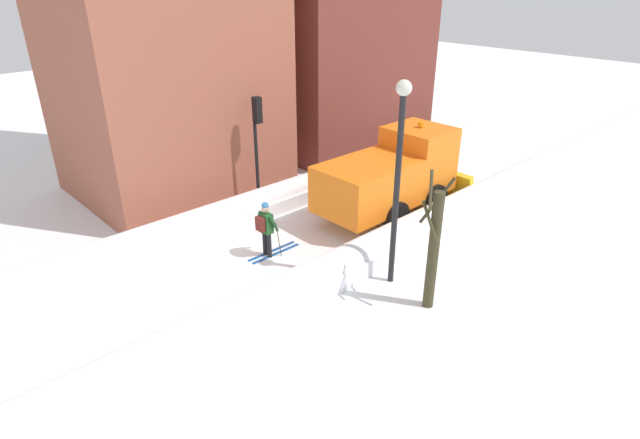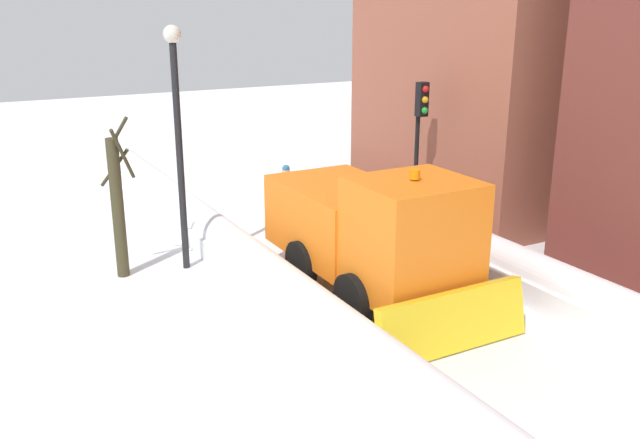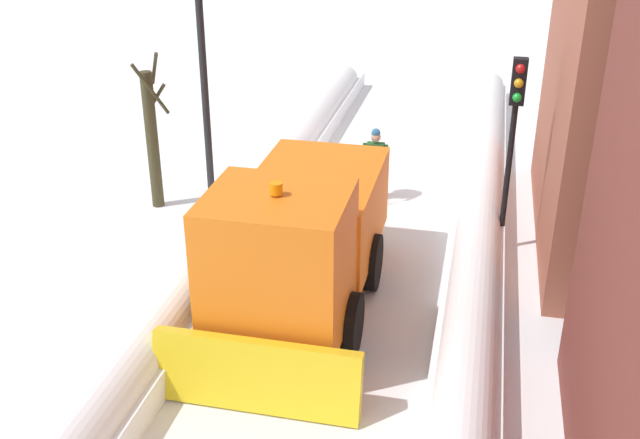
% 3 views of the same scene
% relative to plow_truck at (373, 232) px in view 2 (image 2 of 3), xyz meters
% --- Properties ---
extents(ground_plane, '(80.00, 80.00, 0.00)m').
position_rel_plow_truck_xyz_m(ground_plane, '(-0.56, 2.81, -1.48)').
color(ground_plane, white).
extents(snowbank_left, '(1.10, 36.00, 0.99)m').
position_rel_plow_truck_xyz_m(snowbank_left, '(-3.06, 2.81, -1.05)').
color(snowbank_left, white).
rests_on(snowbank_left, ground).
extents(snowbank_right, '(1.10, 36.00, 0.97)m').
position_rel_plow_truck_xyz_m(snowbank_right, '(1.94, 2.81, -1.07)').
color(snowbank_right, white).
rests_on(snowbank_right, ground).
extents(plow_truck, '(3.20, 5.98, 3.12)m').
position_rel_plow_truck_xyz_m(plow_truck, '(0.00, 0.00, 0.00)').
color(plow_truck, orange).
rests_on(plow_truck, ground).
extents(skier, '(0.62, 1.80, 1.81)m').
position_rel_plow_truck_xyz_m(skier, '(-0.53, -5.28, -0.48)').
color(skier, black).
rests_on(skier, ground).
extents(traffic_light_pole, '(0.28, 0.42, 4.11)m').
position_rel_plow_truck_xyz_m(traffic_light_pole, '(-3.54, -3.22, 1.42)').
color(traffic_light_pole, black).
rests_on(traffic_light_pole, ground).
extents(street_lamp, '(0.40, 0.40, 5.65)m').
position_rel_plow_truck_xyz_m(street_lamp, '(2.99, -3.57, 2.06)').
color(street_lamp, black).
rests_on(street_lamp, ground).
extents(bare_tree_near, '(0.75, 0.89, 3.73)m').
position_rel_plow_truck_xyz_m(bare_tree_near, '(4.44, -3.79, 0.25)').
color(bare_tree_near, '#3D3822').
rests_on(bare_tree_near, ground).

